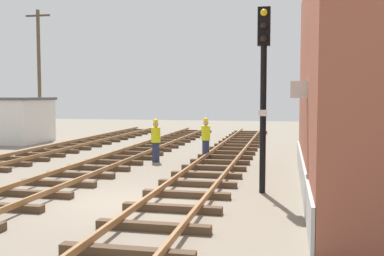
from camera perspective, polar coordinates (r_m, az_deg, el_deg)
ground_plane at (r=12.38m, az=-7.57°, el=-9.26°), size 80.00×80.00×0.00m
track_near_building at (r=11.99m, az=-1.58°, el=-9.04°), size 2.50×47.84×0.32m
track_centre at (r=13.64m, az=-19.65°, el=-7.67°), size 2.50×47.84×0.32m
signal_mast at (r=13.25m, az=9.04°, el=6.34°), size 0.36×0.40×5.39m
control_hut at (r=29.44m, az=-20.99°, el=0.97°), size 3.00×3.80×2.76m
utility_pole_far at (r=33.52m, az=-18.80°, el=6.87°), size 1.80×0.24×8.82m
track_worker_foreground at (r=20.38m, az=1.76°, el=-1.33°), size 0.40×0.40×1.87m
track_worker_distant at (r=19.46m, az=-4.61°, el=-1.59°), size 0.40×0.40×1.87m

